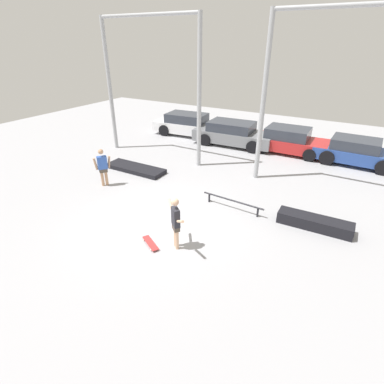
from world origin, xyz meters
TOP-DOWN VIEW (x-y plane):
  - ground_plane at (0.00, 0.00)m, footprint 36.00×36.00m
  - skateboarder at (1.14, -0.89)m, footprint 1.09×0.93m
  - skateboard at (0.40, -1.19)m, footprint 0.82×0.59m
  - grind_box at (4.50, 2.26)m, footprint 2.36×0.64m
  - manual_pad at (-3.71, 3.09)m, footprint 2.96×0.95m
  - grind_rail at (1.69, 2.04)m, footprint 2.39×0.20m
  - canopy_support_left at (-4.16, 5.19)m, footprint 5.58×0.20m
  - canopy_support_right at (4.16, 5.19)m, footprint 5.58×0.20m
  - parked_car_white at (-4.57, 9.46)m, footprint 4.60×2.18m
  - parked_car_grey at (-1.29, 9.01)m, footprint 4.67×2.16m
  - parked_car_red at (1.85, 9.34)m, footprint 4.00×2.02m
  - parked_car_blue at (5.16, 9.22)m, footprint 3.97×2.00m
  - bystander at (-3.79, 1.18)m, footprint 0.49×0.62m

SIDE VIEW (x-z plane):
  - ground_plane at x=0.00m, z-range 0.00..0.00m
  - skateboard at x=0.40m, z-range 0.03..0.10m
  - manual_pad at x=-3.71m, z-range 0.00..0.20m
  - grind_box at x=4.50m, z-range 0.00..0.39m
  - grind_rail at x=1.69m, z-range 0.11..0.49m
  - parked_car_blue at x=5.16m, z-range -0.01..1.26m
  - parked_car_red at x=1.85m, z-range -0.02..1.31m
  - parked_car_grey at x=-1.29m, z-range -0.01..1.33m
  - parked_car_white at x=-4.57m, z-range -0.02..1.35m
  - bystander at x=-3.79m, z-range 0.08..1.69m
  - skateboarder at x=1.14m, z-range 0.11..1.76m
  - canopy_support_left at x=-4.16m, z-range 0.67..7.25m
  - canopy_support_right at x=4.16m, z-range 0.67..7.25m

